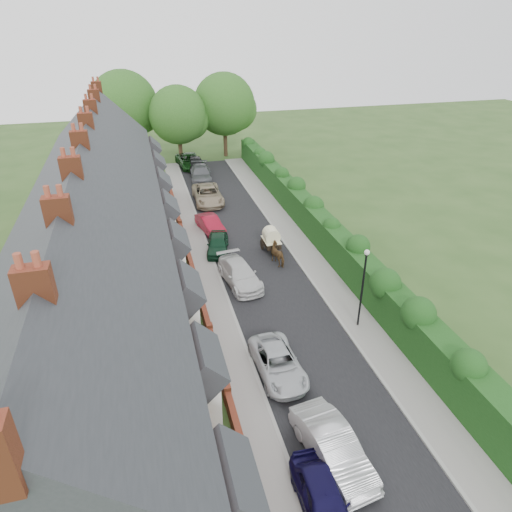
% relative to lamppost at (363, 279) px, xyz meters
% --- Properties ---
extents(ground, '(140.00, 140.00, 0.00)m').
position_rel_lamppost_xyz_m(ground, '(-3.40, -4.00, -3.30)').
color(ground, '#2D4C1E').
rests_on(ground, ground).
extents(road, '(6.00, 58.00, 0.02)m').
position_rel_lamppost_xyz_m(road, '(-3.90, 7.00, -3.29)').
color(road, black).
rests_on(road, ground).
extents(pavement_hedge_side, '(2.20, 58.00, 0.12)m').
position_rel_lamppost_xyz_m(pavement_hedge_side, '(0.20, 7.00, -3.24)').
color(pavement_hedge_side, gray).
rests_on(pavement_hedge_side, ground).
extents(pavement_house_side, '(1.70, 58.00, 0.12)m').
position_rel_lamppost_xyz_m(pavement_house_side, '(-7.75, 7.00, -3.24)').
color(pavement_house_side, gray).
rests_on(pavement_house_side, ground).
extents(kerb_hedge_side, '(0.18, 58.00, 0.13)m').
position_rel_lamppost_xyz_m(kerb_hedge_side, '(-0.85, 7.00, -3.23)').
color(kerb_hedge_side, '#989893').
rests_on(kerb_hedge_side, ground).
extents(kerb_house_side, '(0.18, 58.00, 0.13)m').
position_rel_lamppost_xyz_m(kerb_house_side, '(-6.95, 7.00, -3.23)').
color(kerb_house_side, '#989893').
rests_on(kerb_house_side, ground).
extents(hedge, '(2.10, 58.00, 2.85)m').
position_rel_lamppost_xyz_m(hedge, '(2.00, 7.00, -1.70)').
color(hedge, '#163D13').
rests_on(hedge, ground).
extents(terrace_row, '(9.05, 40.50, 11.50)m').
position_rel_lamppost_xyz_m(terrace_row, '(-14.27, 5.98, 1.18)').
color(terrace_row, brown).
rests_on(terrace_row, ground).
extents(garden_wall_row, '(0.35, 40.35, 1.10)m').
position_rel_lamppost_xyz_m(garden_wall_row, '(-8.75, 6.00, -2.84)').
color(garden_wall_row, brown).
rests_on(garden_wall_row, ground).
extents(lamppost, '(0.32, 0.32, 5.16)m').
position_rel_lamppost_xyz_m(lamppost, '(0.00, 0.00, 0.00)').
color(lamppost, black).
rests_on(lamppost, ground).
extents(tree_far_left, '(7.14, 6.80, 9.29)m').
position_rel_lamppost_xyz_m(tree_far_left, '(-6.05, 36.08, 2.41)').
color(tree_far_left, '#332316').
rests_on(tree_far_left, ground).
extents(tree_far_right, '(7.98, 7.60, 10.31)m').
position_rel_lamppost_xyz_m(tree_far_right, '(-0.01, 38.08, 3.02)').
color(tree_far_right, '#332316').
rests_on(tree_far_right, ground).
extents(tree_far_back, '(8.40, 8.00, 10.82)m').
position_rel_lamppost_xyz_m(tree_far_back, '(-11.99, 39.08, 3.32)').
color(tree_far_back, '#332316').
rests_on(tree_far_back, ground).
extents(car_navy, '(1.80, 4.21, 1.42)m').
position_rel_lamppost_xyz_m(car_navy, '(-6.40, -10.20, -2.59)').
color(car_navy, black).
rests_on(car_navy, ground).
extents(car_silver_a, '(2.40, 5.01, 1.58)m').
position_rel_lamppost_xyz_m(car_silver_a, '(-5.16, -8.20, -2.51)').
color(car_silver_a, silver).
rests_on(car_silver_a, ground).
extents(car_silver_b, '(2.29, 4.73, 1.30)m').
position_rel_lamppost_xyz_m(car_silver_b, '(-5.80, -2.60, -2.65)').
color(car_silver_b, silver).
rests_on(car_silver_b, ground).
extents(car_white, '(2.70, 5.22, 1.45)m').
position_rel_lamppost_xyz_m(car_white, '(-5.72, 6.60, -2.57)').
color(car_white, silver).
rests_on(car_white, ground).
extents(car_green, '(2.45, 4.27, 1.37)m').
position_rel_lamppost_xyz_m(car_green, '(-6.32, 11.61, -2.61)').
color(car_green, '#0E311D').
rests_on(car_green, ground).
extents(car_red, '(2.24, 4.27, 1.34)m').
position_rel_lamppost_xyz_m(car_red, '(-6.27, 15.47, -2.63)').
color(car_red, maroon).
rests_on(car_red, ground).
extents(car_beige, '(2.80, 5.83, 1.60)m').
position_rel_lamppost_xyz_m(car_beige, '(-5.35, 22.23, -2.50)').
color(car_beige, tan).
rests_on(car_beige, ground).
extents(car_grey, '(2.72, 5.65, 1.59)m').
position_rel_lamppost_xyz_m(car_grey, '(-5.00, 29.00, -2.50)').
color(car_grey, '#525459').
rests_on(car_grey, ground).
extents(car_black, '(2.04, 4.53, 1.51)m').
position_rel_lamppost_xyz_m(car_black, '(-5.00, 32.91, -2.54)').
color(car_black, black).
rests_on(car_black, ground).
extents(horse, '(1.36, 2.03, 1.58)m').
position_rel_lamppost_xyz_m(horse, '(-2.28, 8.60, -2.51)').
color(horse, brown).
rests_on(horse, ground).
extents(horse_cart, '(1.27, 2.80, 2.02)m').
position_rel_lamppost_xyz_m(horse_cart, '(-2.28, 10.61, -2.14)').
color(horse_cart, black).
rests_on(horse_cart, ground).
extents(car_extra_far, '(3.21, 5.88, 1.56)m').
position_rel_lamppost_xyz_m(car_extra_far, '(-5.56, 34.25, -2.52)').
color(car_extra_far, '#0F330F').
rests_on(car_extra_far, ground).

